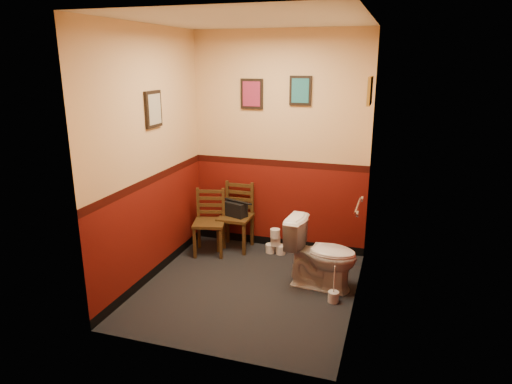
# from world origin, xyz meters

# --- Properties ---
(floor) EXTENTS (2.20, 2.40, 0.00)m
(floor) POSITION_xyz_m (0.00, 0.00, 0.00)
(floor) COLOR black
(floor) RESTS_ON ground
(ceiling) EXTENTS (2.20, 2.40, 0.00)m
(ceiling) POSITION_xyz_m (0.00, 0.00, 2.70)
(ceiling) COLOR silver
(ceiling) RESTS_ON ground
(wall_back) EXTENTS (2.20, 0.00, 2.70)m
(wall_back) POSITION_xyz_m (0.00, 1.20, 1.35)
(wall_back) COLOR #5E110A
(wall_back) RESTS_ON ground
(wall_front) EXTENTS (2.20, 0.00, 2.70)m
(wall_front) POSITION_xyz_m (0.00, -1.20, 1.35)
(wall_front) COLOR #5E110A
(wall_front) RESTS_ON ground
(wall_left) EXTENTS (0.00, 2.40, 2.70)m
(wall_left) POSITION_xyz_m (-1.10, 0.00, 1.35)
(wall_left) COLOR #5E110A
(wall_left) RESTS_ON ground
(wall_right) EXTENTS (0.00, 2.40, 2.70)m
(wall_right) POSITION_xyz_m (1.10, 0.00, 1.35)
(wall_right) COLOR #5E110A
(wall_right) RESTS_ON ground
(grab_bar) EXTENTS (0.05, 0.56, 0.06)m
(grab_bar) POSITION_xyz_m (1.07, 0.25, 0.95)
(grab_bar) COLOR silver
(grab_bar) RESTS_ON wall_right
(framed_print_back_a) EXTENTS (0.28, 0.04, 0.36)m
(framed_print_back_a) POSITION_xyz_m (-0.35, 1.18, 1.95)
(framed_print_back_a) COLOR black
(framed_print_back_a) RESTS_ON wall_back
(framed_print_back_b) EXTENTS (0.26, 0.04, 0.34)m
(framed_print_back_b) POSITION_xyz_m (0.25, 1.18, 2.00)
(framed_print_back_b) COLOR black
(framed_print_back_b) RESTS_ON wall_back
(framed_print_left) EXTENTS (0.04, 0.30, 0.38)m
(framed_print_left) POSITION_xyz_m (-1.08, 0.10, 1.85)
(framed_print_left) COLOR black
(framed_print_left) RESTS_ON wall_left
(framed_print_right) EXTENTS (0.04, 0.34, 0.28)m
(framed_print_right) POSITION_xyz_m (1.08, 0.60, 2.05)
(framed_print_right) COLOR olive
(framed_print_right) RESTS_ON wall_right
(toilet) EXTENTS (0.79, 0.49, 0.74)m
(toilet) POSITION_xyz_m (0.72, 0.27, 0.37)
(toilet) COLOR white
(toilet) RESTS_ON floor
(toilet_brush) EXTENTS (0.11, 0.11, 0.39)m
(toilet_brush) POSITION_xyz_m (0.90, -0.02, 0.06)
(toilet_brush) COLOR silver
(toilet_brush) RESTS_ON floor
(chair_left) EXTENTS (0.46, 0.46, 0.81)m
(chair_left) POSITION_xyz_m (-0.77, 0.75, 0.40)
(chair_left) COLOR #462E15
(chair_left) RESTS_ON floor
(chair_right) EXTENTS (0.40, 0.40, 0.85)m
(chair_right) POSITION_xyz_m (-0.50, 1.00, 0.42)
(chair_right) COLOR #462E15
(chair_right) RESTS_ON floor
(handbag) EXTENTS (0.32, 0.23, 0.21)m
(handbag) POSITION_xyz_m (-0.50, 0.96, 0.54)
(handbag) COLOR black
(handbag) RESTS_ON chair_right
(tp_stack) EXTENTS (0.26, 0.16, 0.33)m
(tp_stack) POSITION_xyz_m (0.03, 0.96, 0.14)
(tp_stack) COLOR silver
(tp_stack) RESTS_ON floor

